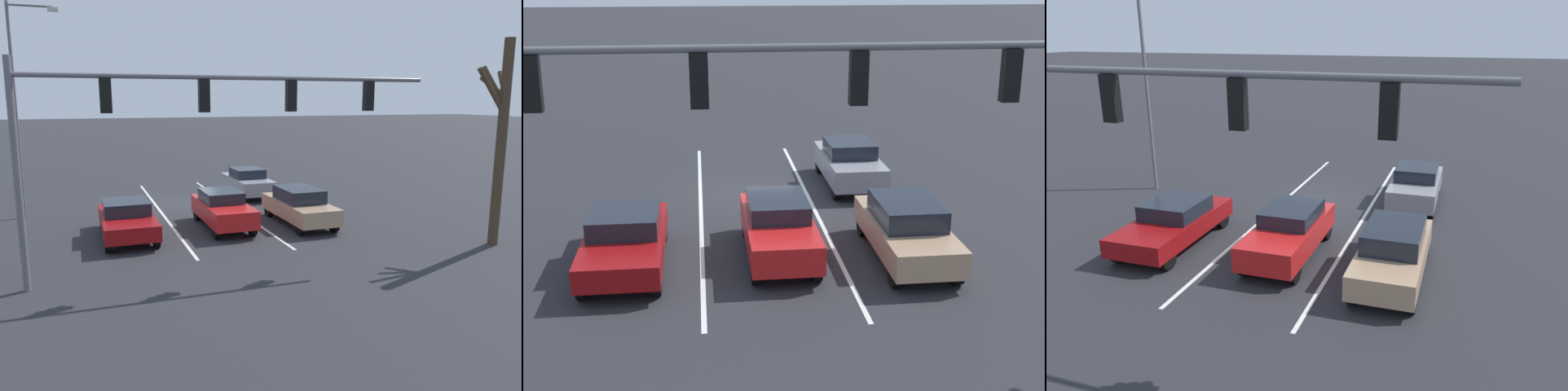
% 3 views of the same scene
% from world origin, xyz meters
% --- Properties ---
extents(ground_plane, '(240.00, 240.00, 0.00)m').
position_xyz_m(ground_plane, '(0.00, 0.00, 0.00)').
color(ground_plane, '#28282D').
extents(lane_stripe_left_divider, '(0.12, 15.68, 0.01)m').
position_xyz_m(lane_stripe_left_divider, '(-1.76, 1.84, 0.01)').
color(lane_stripe_left_divider, silver).
rests_on(lane_stripe_left_divider, ground_plane).
extents(lane_stripe_center_divider, '(0.12, 15.68, 0.01)m').
position_xyz_m(lane_stripe_center_divider, '(1.76, 1.84, 0.01)').
color(lane_stripe_center_divider, silver).
rests_on(lane_stripe_center_divider, ground_plane).
extents(car_tan_leftlane_front, '(1.76, 4.65, 1.55)m').
position_xyz_m(car_tan_leftlane_front, '(-3.50, 6.11, 0.80)').
color(car_tan_leftlane_front, tan).
rests_on(car_tan_leftlane_front, ground_plane).
extents(car_red_midlane_front, '(1.73, 4.48, 1.52)m').
position_xyz_m(car_red_midlane_front, '(-0.24, 5.60, 0.80)').
color(car_red_midlane_front, red).
rests_on(car_red_midlane_front, ground_plane).
extents(car_maroon_rightlane_front, '(1.94, 4.69, 1.42)m').
position_xyz_m(car_maroon_rightlane_front, '(3.67, 5.85, 0.74)').
color(car_maroon_rightlane_front, maroon).
rests_on(car_maroon_rightlane_front, ground_plane).
extents(car_gray_leftlane_second, '(1.78, 4.41, 1.55)m').
position_xyz_m(car_gray_leftlane_second, '(-3.38, -0.60, 0.79)').
color(car_gray_leftlane_second, gray).
rests_on(car_gray_leftlane_second, ground_plane).
extents(traffic_signal_gantry, '(12.86, 0.37, 6.41)m').
position_xyz_m(traffic_signal_gantry, '(2.29, 10.66, 4.90)').
color(traffic_signal_gantry, slate).
rests_on(traffic_signal_gantry, ground_plane).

